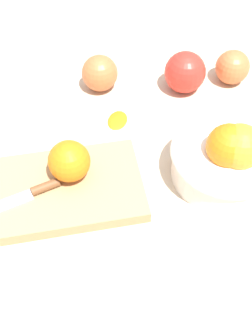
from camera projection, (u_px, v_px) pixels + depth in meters
ground_plane at (129, 156)px, 0.72m from camera, size 2.40×2.40×0.00m
bowl at (227, 158)px, 0.66m from camera, size 0.18×0.18×0.11m
cutting_board at (64, 190)px, 0.66m from camera, size 0.26×0.17×0.02m
orange_on_board at (69, 161)px, 0.64m from camera, size 0.07×0.07×0.07m
knife at (25, 196)px, 0.64m from camera, size 0.15×0.05×0.01m
apple_front_left at (232, 67)px, 0.83m from camera, size 0.07×0.07×0.07m
apple_front_center at (100, 73)px, 0.81m from camera, size 0.07×0.07×0.07m
apple_front_left_2 at (185, 72)px, 0.81m from camera, size 0.08×0.08×0.08m
citrus_peel at (118, 119)px, 0.78m from camera, size 0.06×0.06×0.01m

